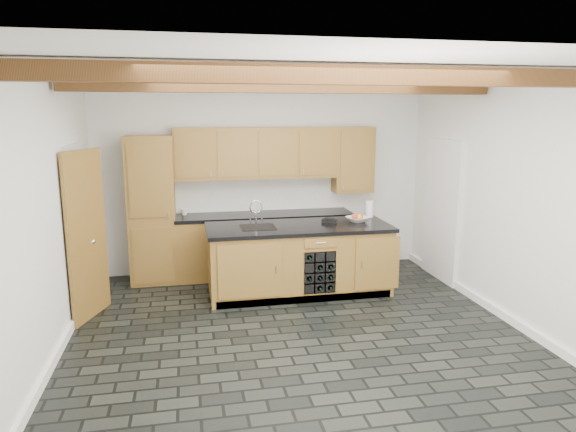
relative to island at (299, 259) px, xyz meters
name	(u,v)px	position (x,y,z in m)	size (l,w,h in m)	color
ground	(297,332)	(-0.31, -1.28, -0.46)	(5.00, 5.00, 0.00)	black
room_shell	(281,191)	(-0.39, -0.75, 1.06)	(5.01, 5.00, 5.00)	white
back_cabinetry	(241,211)	(-0.68, 0.95, 0.52)	(3.65, 0.62, 2.20)	olive
island	(299,259)	(0.00, 0.00, 0.00)	(2.48, 0.96, 0.93)	olive
faucet	(258,224)	(-0.56, 0.05, 0.50)	(0.45, 0.40, 0.34)	black
kitchen_scale	(329,220)	(0.44, 0.12, 0.49)	(0.23, 0.18, 0.06)	black
fruit_bowl	(357,219)	(0.84, 0.09, 0.50)	(0.29, 0.29, 0.07)	beige
fruit_cluster	(357,217)	(0.84, 0.09, 0.54)	(0.16, 0.17, 0.07)	#D44A1C
paper_towel	(369,209)	(1.11, 0.37, 0.58)	(0.11, 0.11, 0.23)	white
mug	(184,212)	(-1.51, 1.04, 0.51)	(0.11, 0.11, 0.10)	white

